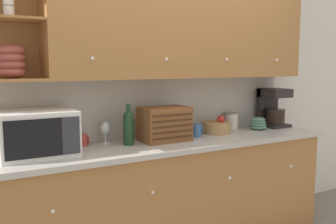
{
  "coord_description": "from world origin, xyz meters",
  "views": [
    {
      "loc": [
        -1.53,
        -2.89,
        1.54
      ],
      "look_at": [
        0.0,
        -0.21,
        1.15
      ],
      "focal_mm": 40.0,
      "sensor_mm": 36.0,
      "label": 1
    }
  ],
  "objects": [
    {
      "name": "mug",
      "position": [
        -0.7,
        -0.1,
        0.96
      ],
      "size": [
        0.1,
        0.09,
        0.09
      ],
      "color": "#B73D38",
      "rests_on": "counter_unit"
    },
    {
      "name": "upper_cabinets",
      "position": [
        0.16,
        -0.16,
        1.85
      ],
      "size": [
        2.8,
        0.35,
        0.86
      ],
      "color": "#A36B38",
      "rests_on": "backsplash_panel"
    },
    {
      "name": "microwave",
      "position": [
        -1.06,
        -0.25,
        1.07
      ],
      "size": [
        0.51,
        0.42,
        0.31
      ],
      "color": "silver",
      "rests_on": "counter_unit"
    },
    {
      "name": "backsplash_panel",
      "position": [
        0.0,
        -0.01,
        1.17
      ],
      "size": [
        2.8,
        0.01,
        0.51
      ],
      "color": "#B7B2A8",
      "rests_on": "counter_unit"
    },
    {
      "name": "bowl_stack_on_counter",
      "position": [
        0.99,
        -0.22,
        0.97
      ],
      "size": [
        0.17,
        0.17,
        0.12
      ],
      "color": "slate",
      "rests_on": "counter_unit"
    },
    {
      "name": "wine_bottle",
      "position": [
        -0.38,
        -0.25,
        1.06
      ],
      "size": [
        0.08,
        0.08,
        0.32
      ],
      "color": "#19381E",
      "rests_on": "counter_unit"
    },
    {
      "name": "wall_back",
      "position": [
        0.0,
        0.03,
        1.3
      ],
      "size": [
        5.2,
        0.06,
        2.6
      ],
      "color": "silver",
      "rests_on": "ground_plane"
    },
    {
      "name": "coffee_maker",
      "position": [
        1.24,
        -0.16,
        1.11
      ],
      "size": [
        0.25,
        0.26,
        0.38
      ],
      "color": "black",
      "rests_on": "counter_unit"
    },
    {
      "name": "wine_glass",
      "position": [
        -0.52,
        -0.11,
        1.03
      ],
      "size": [
        0.08,
        0.08,
        0.17
      ],
      "color": "silver",
      "rests_on": "counter_unit"
    },
    {
      "name": "mug_blue_second",
      "position": [
        0.27,
        -0.24,
        0.97
      ],
      "size": [
        0.1,
        0.09,
        0.11
      ],
      "color": "#38669E",
      "rests_on": "counter_unit"
    },
    {
      "name": "fruit_basket",
      "position": [
        0.53,
        -0.19,
        0.97
      ],
      "size": [
        0.25,
        0.25,
        0.16
      ],
      "color": "#A87F4C",
      "rests_on": "counter_unit"
    },
    {
      "name": "storage_canister",
      "position": [
        0.78,
        -0.09,
        1.0
      ],
      "size": [
        0.13,
        0.13,
        0.16
      ],
      "color": "silver",
      "rests_on": "counter_unit"
    },
    {
      "name": "counter_unit",
      "position": [
        0.0,
        -0.3,
        0.46
      ],
      "size": [
        2.82,
        0.62,
        0.92
      ],
      "color": "#A36B38",
      "rests_on": "ground_plane"
    },
    {
      "name": "bread_box",
      "position": [
        -0.06,
        -0.26,
        1.06
      ],
      "size": [
        0.39,
        0.26,
        0.28
      ],
      "color": "brown",
      "rests_on": "counter_unit"
    }
  ]
}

